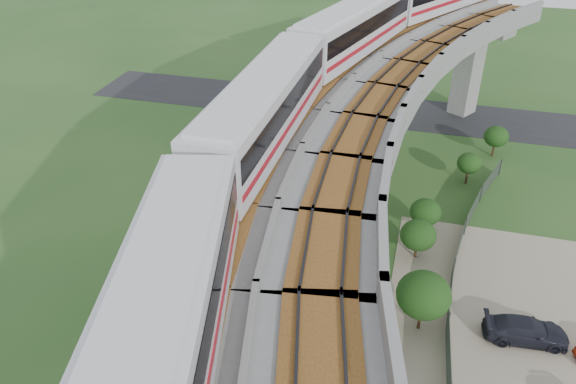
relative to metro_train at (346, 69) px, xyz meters
The scene contains 12 objects.
ground 14.31m from the metro_train, 96.21° to the right, with size 160.00×160.00×0.00m, color #254A1D.
dirt_lot 20.27m from the metro_train, 34.99° to the right, with size 18.00×26.00×0.04m, color gray.
asphalt_road 25.87m from the metro_train, 91.99° to the left, with size 60.00×8.00×0.03m, color #232326.
viaduct 8.51m from the metro_train, 67.16° to the right, with size 19.58×73.98×11.40m.
metro_train is the anchor object (origin of this frame).
fence 16.32m from the metro_train, 38.96° to the right, with size 3.87×38.73×1.50m.
tree_0 21.63m from the metro_train, 54.36° to the left, with size 2.11×2.11×2.82m.
tree_1 16.89m from the metro_train, 48.64° to the left, with size 1.94×1.94×2.70m.
tree_2 12.38m from the metro_train, 21.92° to the left, with size 2.19×2.19×2.57m.
tree_3 11.88m from the metro_train, ahead, with size 2.36×2.36×2.81m.
tree_4 13.69m from the metro_train, 50.17° to the right, with size 3.03×3.03×3.82m.
car_dark 17.91m from the metro_train, 29.46° to the right, with size 1.86×4.58×1.33m, color black.
Camera 1 is at (5.69, -24.28, 23.60)m, focal length 35.00 mm.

